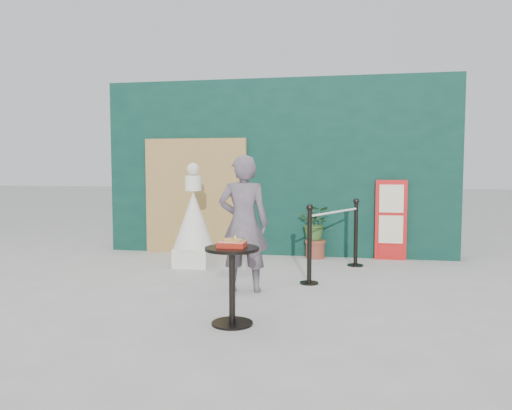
% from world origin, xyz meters
% --- Properties ---
extents(ground, '(60.00, 60.00, 0.00)m').
position_xyz_m(ground, '(0.00, 0.00, 0.00)').
color(ground, '#ADAAA5').
rests_on(ground, ground).
extents(back_wall, '(6.00, 0.30, 3.00)m').
position_xyz_m(back_wall, '(0.00, 3.15, 1.50)').
color(back_wall, '#0A2D25').
rests_on(back_wall, ground).
extents(bamboo_fence, '(1.80, 0.08, 2.00)m').
position_xyz_m(bamboo_fence, '(-1.40, 2.94, 1.00)').
color(bamboo_fence, tan).
rests_on(bamboo_fence, ground).
extents(woman, '(0.65, 0.47, 1.66)m').
position_xyz_m(woman, '(-0.02, 0.48, 0.83)').
color(woman, slate).
rests_on(woman, ground).
extents(menu_board, '(0.50, 0.07, 1.30)m').
position_xyz_m(menu_board, '(1.90, 2.95, 0.65)').
color(menu_board, red).
rests_on(menu_board, ground).
extents(statue, '(0.61, 0.61, 1.57)m').
position_xyz_m(statue, '(-1.09, 1.85, 0.64)').
color(statue, silver).
rests_on(statue, ground).
extents(cafe_table, '(0.52, 0.52, 0.75)m').
position_xyz_m(cafe_table, '(0.15, -0.80, 0.50)').
color(cafe_table, black).
rests_on(cafe_table, ground).
extents(food_basket, '(0.26, 0.19, 0.11)m').
position_xyz_m(food_basket, '(0.15, -0.79, 0.79)').
color(food_basket, '#B52313').
rests_on(food_basket, cafe_table).
extents(planter, '(0.51, 0.44, 0.87)m').
position_xyz_m(planter, '(0.68, 2.87, 0.51)').
color(planter, brown).
rests_on(planter, ground).
extents(stanchion_barrier, '(0.84, 1.54, 1.03)m').
position_xyz_m(stanchion_barrier, '(1.04, 1.67, 0.49)').
color(stanchion_barrier, black).
rests_on(stanchion_barrier, ground).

